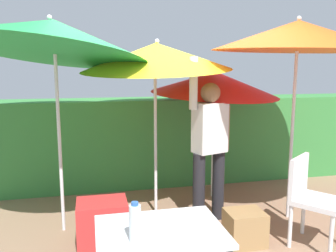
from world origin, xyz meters
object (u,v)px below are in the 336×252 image
object	(u,v)px
umbrella_rainbow	(298,36)
chair_plastic	(311,195)
umbrella_yellow	(215,83)
crate_cardboard	(245,228)
umbrella_orange	(52,37)
bottle_water	(135,223)
umbrella_navy	(156,57)
person_vendor	(209,142)
folding_table	(160,243)
cooler_box	(102,225)

from	to	relation	value
umbrella_rainbow	chair_plastic	xyz separation A→B (m)	(-0.16, -0.63, -1.60)
umbrella_yellow	crate_cardboard	world-z (taller)	umbrella_yellow
umbrella_orange	bottle_water	xyz separation A→B (m)	(0.58, -1.91, -1.19)
umbrella_rainbow	umbrella_navy	xyz separation A→B (m)	(-1.51, 0.45, -0.22)
crate_cardboard	umbrella_orange	bearing A→B (deg)	157.92
person_vendor	crate_cardboard	xyz separation A→B (m)	(0.18, -0.61, -0.76)
crate_cardboard	chair_plastic	bearing A→B (deg)	-12.02
umbrella_yellow	umbrella_navy	xyz separation A→B (m)	(-0.86, -0.40, 0.32)
bottle_water	umbrella_yellow	bearing A→B (deg)	61.02
umbrella_navy	chair_plastic	xyz separation A→B (m)	(1.35, -1.08, -1.38)
umbrella_orange	folding_table	world-z (taller)	umbrella_orange
umbrella_orange	umbrella_yellow	world-z (taller)	umbrella_orange
folding_table	umbrella_yellow	bearing A→B (deg)	62.99
umbrella_yellow	bottle_water	bearing A→B (deg)	-118.98
umbrella_orange	cooler_box	world-z (taller)	umbrella_orange
person_vendor	crate_cardboard	world-z (taller)	person_vendor
umbrella_navy	crate_cardboard	xyz separation A→B (m)	(0.72, -0.95, -1.72)
umbrella_orange	person_vendor	distance (m)	2.01
umbrella_navy	cooler_box	xyz separation A→B (m)	(-0.68, -0.71, -1.65)
chair_plastic	crate_cardboard	size ratio (longest dim) A/B	2.37
cooler_box	umbrella_yellow	bearing A→B (deg)	35.69
umbrella_navy	person_vendor	xyz separation A→B (m)	(0.54, -0.34, -0.95)
person_vendor	bottle_water	size ratio (longest dim) A/B	7.83
person_vendor	folding_table	distance (m)	1.90
person_vendor	cooler_box	world-z (taller)	person_vendor
person_vendor	umbrella_navy	bearing A→B (deg)	148.02
umbrella_navy	crate_cardboard	world-z (taller)	umbrella_navy
chair_plastic	umbrella_orange	bearing A→B (deg)	160.40
bottle_water	folding_table	bearing A→B (deg)	35.21
umbrella_rainbow	umbrella_yellow	distance (m)	1.20
umbrella_rainbow	folding_table	distance (m)	2.81
umbrella_orange	umbrella_yellow	xyz separation A→B (m)	(1.97, 0.61, -0.51)
chair_plastic	folding_table	size ratio (longest dim) A/B	1.11
person_vendor	chair_plastic	world-z (taller)	person_vendor
person_vendor	folding_table	bearing A→B (deg)	-118.54
umbrella_rainbow	umbrella_yellow	size ratio (longest dim) A/B	1.29
cooler_box	folding_table	xyz separation A→B (m)	(0.33, -1.28, 0.43)
chair_plastic	crate_cardboard	distance (m)	0.73
folding_table	bottle_water	xyz separation A→B (m)	(-0.17, -0.12, 0.21)
bottle_water	umbrella_navy	bearing A→B (deg)	75.98
folding_table	umbrella_navy	bearing A→B (deg)	79.89
umbrella_yellow	bottle_water	distance (m)	2.95
umbrella_yellow	person_vendor	world-z (taller)	person_vendor
umbrella_rainbow	chair_plastic	bearing A→B (deg)	-103.83
umbrella_rainbow	umbrella_yellow	world-z (taller)	umbrella_rainbow
folding_table	umbrella_rainbow	bearing A→B (deg)	39.60
umbrella_orange	umbrella_yellow	distance (m)	2.12
umbrella_yellow	cooler_box	distance (m)	2.32
person_vendor	crate_cardboard	distance (m)	0.99
umbrella_rainbow	crate_cardboard	xyz separation A→B (m)	(-0.79, -0.50, -1.94)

